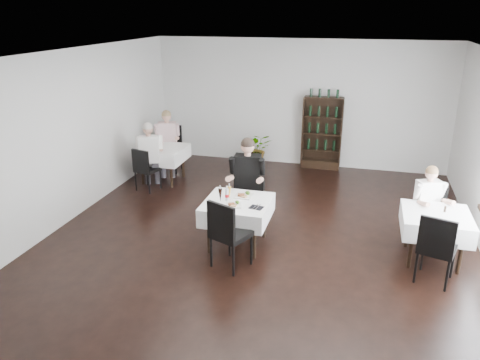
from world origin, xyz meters
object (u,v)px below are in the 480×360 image
(main_table, at_px, (237,210))
(potted_tree, at_px, (256,149))
(wine_shelf, at_px, (322,134))
(diner_main, at_px, (247,177))

(main_table, height_order, potted_tree, potted_tree)
(wine_shelf, bearing_deg, diner_main, -104.18)
(potted_tree, xyz_separation_m, diner_main, (0.62, -3.42, 0.52))
(diner_main, bearing_deg, wine_shelf, 75.82)
(wine_shelf, relative_size, potted_tree, 2.12)
(main_table, relative_size, potted_tree, 1.25)
(wine_shelf, relative_size, main_table, 1.70)
(wine_shelf, distance_m, potted_tree, 1.62)
(wine_shelf, height_order, potted_tree, wine_shelf)
(potted_tree, relative_size, diner_main, 0.51)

